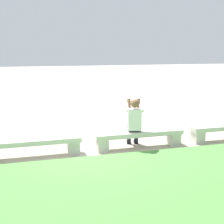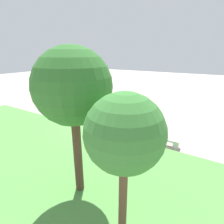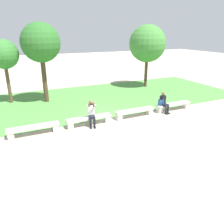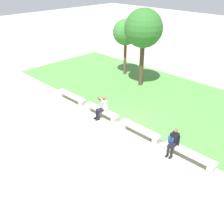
{
  "view_description": "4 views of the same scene",
  "coord_description": "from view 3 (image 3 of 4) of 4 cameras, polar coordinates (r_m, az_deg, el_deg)",
  "views": [
    {
      "loc": [
        1.44,
        7.47,
        2.59
      ],
      "look_at": [
        -0.83,
        -0.69,
        0.86
      ],
      "focal_mm": 50.0,
      "sensor_mm": 36.0,
      "label": 1
    },
    {
      "loc": [
        -6.63,
        9.06,
        4.95
      ],
      "look_at": [
        -0.64,
        -0.65,
        1.1
      ],
      "focal_mm": 28.0,
      "sensor_mm": 36.0,
      "label": 2
    },
    {
      "loc": [
        -4.7,
        -10.09,
        4.62
      ],
      "look_at": [
        -0.41,
        -0.77,
        0.83
      ],
      "focal_mm": 35.0,
      "sensor_mm": 36.0,
      "label": 3
    },
    {
      "loc": [
        8.1,
        -8.74,
        7.36
      ],
      "look_at": [
        -0.2,
        -0.37,
        0.88
      ],
      "focal_mm": 42.0,
      "sensor_mm": 36.0,
      "label": 4
    }
  ],
  "objects": [
    {
      "name": "ground_plane",
      "position": [
        12.05,
        0.25,
        -2.27
      ],
      "size": [
        80.0,
        80.0,
        0.0
      ],
      "primitive_type": "plane",
      "color": "#B2A593"
    },
    {
      "name": "grass_strip",
      "position": [
        15.89,
        -6.44,
        3.3
      ],
      "size": [
        22.67,
        8.0,
        0.03
      ],
      "primitive_type": "cube",
      "color": "#518E42",
      "rests_on": "ground"
    },
    {
      "name": "bench_main",
      "position": [
        10.98,
        -19.81,
        -4.11
      ],
      "size": [
        2.38,
        0.4,
        0.45
      ],
      "color": "beige",
      "rests_on": "ground"
    },
    {
      "name": "bench_near",
      "position": [
        11.46,
        -6.03,
        -1.93
      ],
      "size": [
        2.38,
        0.4,
        0.45
      ],
      "color": "beige",
      "rests_on": "ground"
    },
    {
      "name": "bench_mid",
      "position": [
        12.54,
        5.98,
        0.06
      ],
      "size": [
        2.38,
        0.4,
        0.45
      ],
      "color": "beige",
      "rests_on": "ground"
    },
    {
      "name": "bench_far",
      "position": [
        14.09,
        15.72,
        1.68
      ],
      "size": [
        2.38,
        0.4,
        0.45
      ],
      "color": "beige",
      "rests_on": "ground"
    },
    {
      "name": "person_photographer",
      "position": [
        11.28,
        -5.38,
        0.03
      ],
      "size": [
        0.53,
        0.77,
        1.32
      ],
      "color": "black",
      "rests_on": "ground"
    },
    {
      "name": "person_distant",
      "position": [
        13.44,
        13.39,
        2.62
      ],
      "size": [
        0.48,
        0.71,
        1.26
      ],
      "color": "black",
      "rests_on": "ground"
    },
    {
      "name": "backpack",
      "position": [
        13.43,
        12.68,
        2.46
      ],
      "size": [
        0.28,
        0.24,
        0.43
      ],
      "color": "#234C8C",
      "rests_on": "bench_far"
    },
    {
      "name": "tree_behind_wall",
      "position": [
        19.29,
        9.25,
        17.18
      ],
      "size": [
        3.05,
        3.05,
        5.2
      ],
      "color": "#4C3826",
      "rests_on": "ground"
    },
    {
      "name": "tree_left_background",
      "position": [
        16.03,
        -26.45,
        13.22
      ],
      "size": [
        1.88,
        1.88,
        4.19
      ],
      "color": "brown",
      "rests_on": "ground"
    },
    {
      "name": "tree_right_background",
      "position": [
        15.32,
        -18.14,
        16.69
      ],
      "size": [
        2.51,
        2.51,
        5.21
      ],
      "color": "#4C3826",
      "rests_on": "ground"
    }
  ]
}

